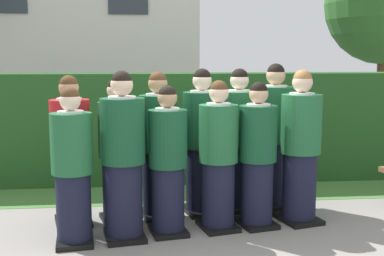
# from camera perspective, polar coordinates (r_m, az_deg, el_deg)

# --- Properties ---
(ground_plane) EXTENTS (60.00, 60.00, 0.00)m
(ground_plane) POSITION_cam_1_polar(r_m,az_deg,el_deg) (5.23, 0.32, -11.92)
(ground_plane) COLOR gray
(student_front_row_0) EXTENTS (0.41, 0.51, 1.53)m
(student_front_row_0) POSITION_cam_1_polar(r_m,az_deg,el_deg) (4.84, -13.76, -4.85)
(student_front_row_0) COLOR black
(student_front_row_0) RESTS_ON ground
(student_front_row_1) EXTENTS (0.46, 0.54, 1.68)m
(student_front_row_1) POSITION_cam_1_polar(r_m,az_deg,el_deg) (4.87, -8.03, -3.72)
(student_front_row_1) COLOR black
(student_front_row_1) RESTS_ON ground
(student_front_row_2) EXTENTS (0.43, 0.52, 1.53)m
(student_front_row_2) POSITION_cam_1_polar(r_m,az_deg,el_deg) (4.98, -2.84, -4.25)
(student_front_row_2) COLOR black
(student_front_row_2) RESTS_ON ground
(student_front_row_3) EXTENTS (0.46, 0.54, 1.57)m
(student_front_row_3) POSITION_cam_1_polar(r_m,az_deg,el_deg) (5.12, 3.09, -3.67)
(student_front_row_3) COLOR black
(student_front_row_3) RESTS_ON ground
(student_front_row_4) EXTENTS (0.45, 0.53, 1.55)m
(student_front_row_4) POSITION_cam_1_polar(r_m,az_deg,el_deg) (5.25, 7.64, -3.55)
(student_front_row_4) COLOR black
(student_front_row_4) RESTS_ON ground
(student_front_row_5) EXTENTS (0.50, 0.56, 1.68)m
(student_front_row_5) POSITION_cam_1_polar(r_m,az_deg,el_deg) (5.46, 12.52, -2.56)
(student_front_row_5) COLOR black
(student_front_row_5) RESTS_ON ground
(student_in_red_blazer) EXTENTS (0.47, 0.54, 1.62)m
(student_in_red_blazer) POSITION_cam_1_polar(r_m,az_deg,el_deg) (5.41, -13.92, -3.01)
(student_in_red_blazer) COLOR black
(student_in_red_blazer) RESTS_ON ground
(student_rear_row_1) EXTENTS (0.47, 0.53, 1.58)m
(student_rear_row_1) POSITION_cam_1_polar(r_m,az_deg,el_deg) (5.40, -8.66, -3.08)
(student_rear_row_1) COLOR black
(student_rear_row_1) RESTS_ON ground
(student_rear_row_2) EXTENTS (0.47, 0.54, 1.65)m
(student_rear_row_2) POSITION_cam_1_polar(r_m,az_deg,el_deg) (5.51, -3.94, -2.41)
(student_rear_row_2) COLOR black
(student_rear_row_2) RESTS_ON ground
(student_rear_row_3) EXTENTS (0.48, 0.55, 1.68)m
(student_rear_row_3) POSITION_cam_1_polar(r_m,az_deg,el_deg) (5.64, 1.16, -2.00)
(student_rear_row_3) COLOR black
(student_rear_row_3) RESTS_ON ground
(student_rear_row_4) EXTENTS (0.45, 0.56, 1.68)m
(student_rear_row_4) POSITION_cam_1_polar(r_m,az_deg,el_deg) (5.79, 5.46, -1.78)
(student_rear_row_4) COLOR black
(student_rear_row_4) RESTS_ON ground
(student_rear_row_5) EXTENTS (0.50, 0.58, 1.73)m
(student_rear_row_5) POSITION_cam_1_polar(r_m,az_deg,el_deg) (5.97, 9.58, -1.29)
(student_rear_row_5) COLOR black
(student_rear_row_5) RESTS_ON ground
(hedge) EXTENTS (9.52, 0.70, 1.58)m
(hedge) POSITION_cam_1_polar(r_m,az_deg,el_deg) (7.19, -1.50, 0.11)
(hedge) COLOR #214C1E
(hedge) RESTS_ON ground
(lawn_strip) EXTENTS (9.52, 0.90, 0.01)m
(lawn_strip) POSITION_cam_1_polar(r_m,az_deg,el_deg) (6.57, -0.97, -7.68)
(lawn_strip) COLOR #477A38
(lawn_strip) RESTS_ON ground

